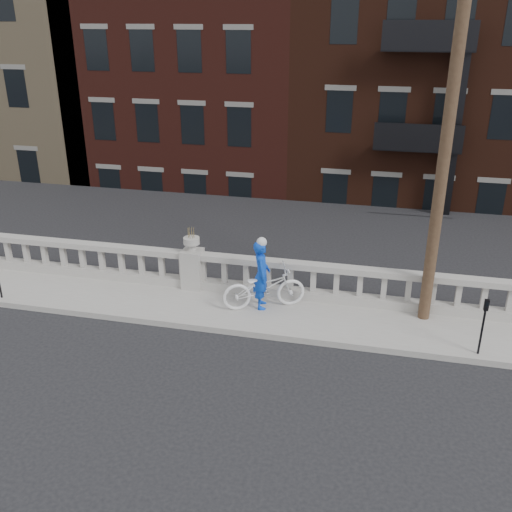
{
  "coord_description": "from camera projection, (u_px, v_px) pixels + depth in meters",
  "views": [
    {
      "loc": [
        4.95,
        -9.62,
        7.17
      ],
      "look_at": [
        1.97,
        3.2,
        1.58
      ],
      "focal_mm": 40.0,
      "sensor_mm": 36.0,
      "label": 1
    }
  ],
  "objects": [
    {
      "name": "lower_level",
      "position": [
        312.0,
        102.0,
        31.97
      ],
      "size": [
        80.0,
        44.0,
        20.8
      ],
      "color": "#605E59",
      "rests_on": "ground"
    },
    {
      "name": "balustrade",
      "position": [
        193.0,
        271.0,
        15.75
      ],
      "size": [
        28.0,
        0.34,
        1.03
      ],
      "color": "#9C9891",
      "rests_on": "sidewalk"
    },
    {
      "name": "ground",
      "position": [
        135.0,
        370.0,
        12.46
      ],
      "size": [
        120.0,
        120.0,
        0.0
      ],
      "primitive_type": "plane",
      "color": "black",
      "rests_on": "ground"
    },
    {
      "name": "parking_meter_d",
      "position": [
        484.0,
        321.0,
        12.46
      ],
      "size": [
        0.1,
        0.09,
        1.36
      ],
      "color": "black",
      "rests_on": "sidewalk"
    },
    {
      "name": "planter_pedestal",
      "position": [
        193.0,
        264.0,
        15.67
      ],
      "size": [
        0.55,
        0.55,
        1.76
      ],
      "color": "#9C9891",
      "rests_on": "sidewalk"
    },
    {
      "name": "utility_pole",
      "position": [
        450.0,
        111.0,
        12.34
      ],
      "size": [
        1.6,
        0.28,
        10.0
      ],
      "color": "#422D1E",
      "rests_on": "sidewalk"
    },
    {
      "name": "sidewalk",
      "position": [
        182.0,
        304.0,
        15.12
      ],
      "size": [
        32.0,
        2.2,
        0.15
      ],
      "primitive_type": "cube",
      "color": "#9C9891",
      "rests_on": "ground"
    },
    {
      "name": "bicycle",
      "position": [
        264.0,
        287.0,
        14.62
      ],
      "size": [
        2.26,
        1.57,
        1.13
      ],
      "primitive_type": "imported",
      "rotation": [
        0.0,
        0.0,
        1.99
      ],
      "color": "white",
      "rests_on": "sidewalk"
    },
    {
      "name": "cyclist",
      "position": [
        262.0,
        275.0,
        14.51
      ],
      "size": [
        0.58,
        0.75,
        1.82
      ],
      "primitive_type": "imported",
      "rotation": [
        0.0,
        0.0,
        1.8
      ],
      "color": "blue",
      "rests_on": "sidewalk"
    }
  ]
}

